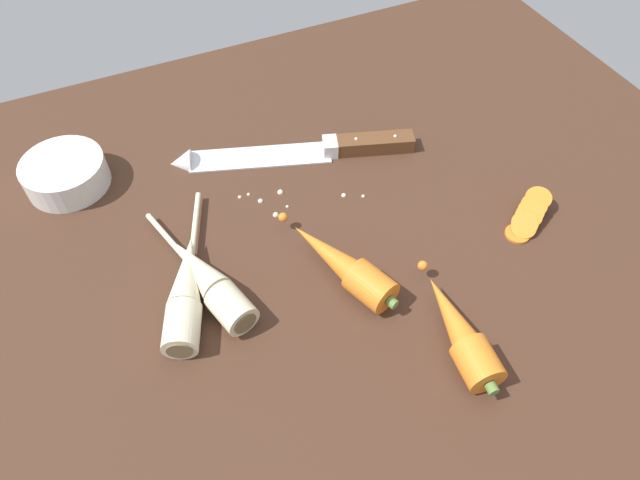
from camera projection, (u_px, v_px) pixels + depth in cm
name	position (u px, v px, depth cm)	size (l,w,h in cm)	color
ground_plane	(314.00, 246.00, 73.96)	(120.00, 90.00, 4.00)	#42281C
chefs_knife	(290.00, 152.00, 81.33)	(33.99, 14.16, 4.18)	silver
whole_carrot	(343.00, 265.00, 66.98)	(9.11, 18.08, 4.20)	orange
whole_carrot_second	(460.00, 332.00, 61.30)	(5.41, 17.25, 4.20)	orange
parsnip_front	(186.00, 290.00, 64.83)	(10.76, 22.79, 4.00)	beige
parsnip_mid_left	(210.00, 283.00, 65.48)	(8.05, 21.32, 4.00)	beige
carrot_slice_stack	(528.00, 216.00, 73.05)	(8.17, 6.06, 3.25)	orange
prep_bowl	(65.00, 173.00, 76.57)	(11.00, 11.00, 4.00)	white
mince_crumbs	(285.00, 199.00, 76.02)	(15.66, 7.23, 0.82)	beige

